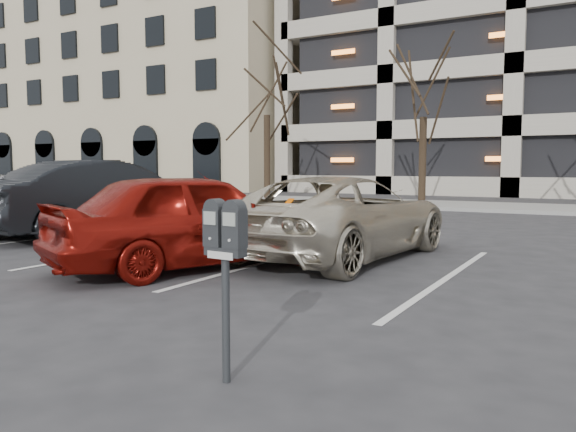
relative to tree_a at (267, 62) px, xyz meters
The scene contains 11 objects.
ground 19.82m from the tree_a, 57.99° to the right, with size 140.00×140.00×0.00m, color #28282B.
sidewalk 11.67m from the tree_a, ahead, with size 80.00×4.00×0.12m, color gray.
stall_lines 17.28m from the tree_a, 57.88° to the right, with size 16.90×5.20×0.00m.
office_building 22.80m from the tree_a, 142.28° to the left, with size 26.00×16.20×15.00m.
tree_a is the anchor object (origin of this frame).
tree_b 7.03m from the tree_a, ahead, with size 3.31×3.31×7.52m.
parking_meter 21.81m from the tree_a, 58.79° to the right, with size 0.33×0.14×1.25m.
suv_silver 16.72m from the tree_a, 53.57° to the right, with size 2.59×5.00×1.35m.
car_red 17.54m from the tree_a, 61.74° to the right, with size 1.71×4.25×1.45m, color maroon.
car_dark 14.11m from the tree_a, 73.67° to the right, with size 1.74×4.98×1.64m, color black.
car_silver 14.62m from the tree_a, 80.54° to the right, with size 1.86×4.57×1.33m, color #999BA0.
Camera 1 is at (3.25, -5.21, 1.50)m, focal length 35.00 mm.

